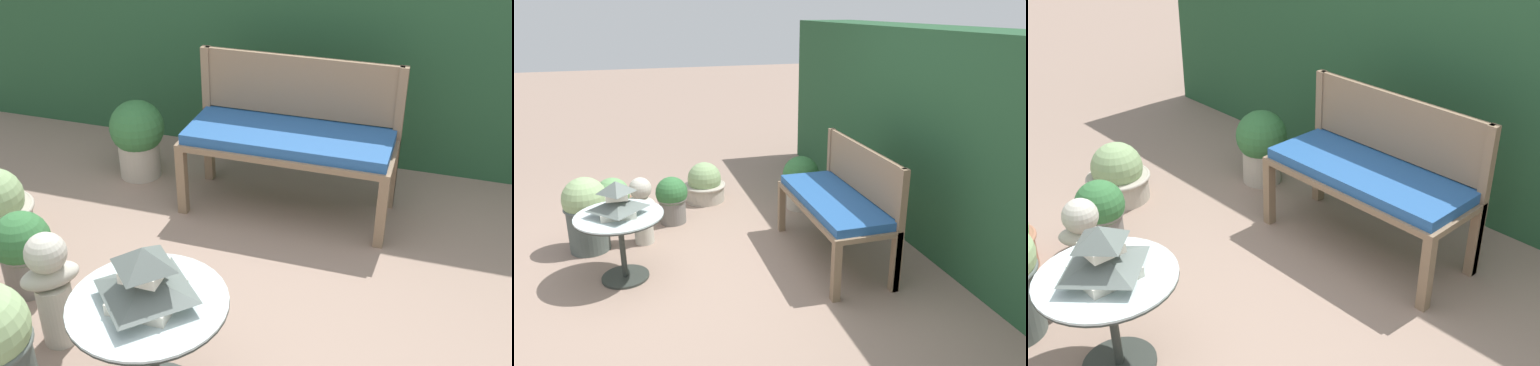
% 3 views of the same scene
% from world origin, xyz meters
% --- Properties ---
extents(ground, '(30.00, 30.00, 0.00)m').
position_xyz_m(ground, '(0.00, 0.00, 0.00)').
color(ground, gray).
extents(foliage_hedge_back, '(6.40, 0.75, 1.89)m').
position_xyz_m(foliage_hedge_back, '(0.00, 2.35, 0.94)').
color(foliage_hedge_back, '#234C2D').
rests_on(foliage_hedge_back, ground).
extents(garden_bench, '(1.35, 0.54, 0.57)m').
position_xyz_m(garden_bench, '(-0.11, 1.18, 0.49)').
color(garden_bench, '#7F664C').
rests_on(garden_bench, ground).
extents(bench_backrest, '(1.35, 0.06, 0.98)m').
position_xyz_m(bench_backrest, '(-0.11, 1.43, 0.71)').
color(bench_backrest, '#7F664C').
rests_on(bench_backrest, ground).
extents(patio_table, '(0.68, 0.68, 0.55)m').
position_xyz_m(patio_table, '(-0.25, -0.55, 0.43)').
color(patio_table, '#2D332D').
rests_on(patio_table, ground).
extents(pagoda_birdhouse, '(0.35, 0.35, 0.27)m').
position_xyz_m(pagoda_birdhouse, '(-0.25, -0.55, 0.67)').
color(pagoda_birdhouse, silver).
rests_on(pagoda_birdhouse, patio_table).
extents(garden_bust, '(0.30, 0.31, 0.63)m').
position_xyz_m(garden_bust, '(-0.86, -0.36, 0.34)').
color(garden_bust, '#B7B2A3').
rests_on(garden_bust, ground).
extents(potted_plant_table_near, '(0.39, 0.39, 0.57)m').
position_xyz_m(potted_plant_table_near, '(-1.25, 1.31, 0.31)').
color(potted_plant_table_near, '#ADA393').
rests_on(potted_plant_table_near, ground).
extents(potted_plant_bench_left, '(0.40, 0.40, 0.46)m').
position_xyz_m(potted_plant_bench_left, '(-1.45, -0.62, 0.21)').
color(potted_plant_bench_left, '#9E664C').
rests_on(potted_plant_bench_left, ground).
extents(potted_plant_path_edge, '(0.39, 0.39, 0.68)m').
position_xyz_m(potted_plant_path_edge, '(-0.86, -0.83, 0.36)').
color(potted_plant_path_edge, '#4C5651').
rests_on(potted_plant_path_edge, ground).
extents(potted_plant_patio_mid, '(0.32, 0.32, 0.48)m').
position_xyz_m(potted_plant_patio_mid, '(-1.26, -0.05, 0.25)').
color(potted_plant_patio_mid, slate).
rests_on(potted_plant_patio_mid, ground).
extents(potted_plant_bench_right, '(0.47, 0.47, 0.44)m').
position_xyz_m(potted_plant_bench_right, '(-1.76, 0.36, 0.19)').
color(potted_plant_bench_right, '#ADA393').
rests_on(potted_plant_bench_right, ground).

